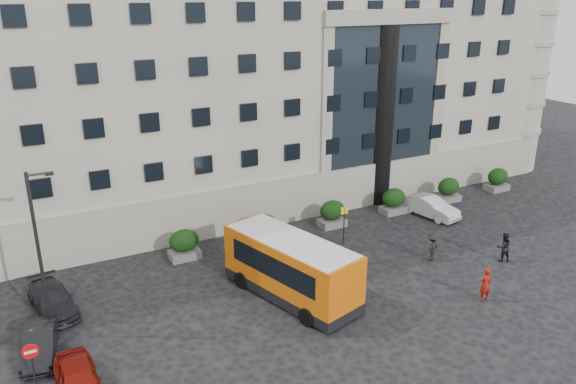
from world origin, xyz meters
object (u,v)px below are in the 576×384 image
Objects in this scene: hedge_f at (497,179)px; bus_stop_sign at (344,219)px; parked_car_c at (52,300)px; hedge_e at (448,189)px; hedge_b at (263,228)px; pedestrian_c at (432,247)px; hedge_a at (184,244)px; hedge_d at (394,201)px; hedge_c at (332,214)px; street_lamp at (40,250)px; no_entry_sign at (32,359)px; minibus at (291,266)px; parked_car_a at (79,382)px; white_taxi at (430,207)px; pedestrian_b at (504,247)px; parked_car_b at (39,344)px; pedestrian_a at (485,284)px.

bus_stop_sign reaches higher than hedge_f.
hedge_e is at bearing -2.41° from parked_car_c.
hedge_b reaches higher than pedestrian_c.
hedge_a and hedge_d have the same top height.
bus_stop_sign is at bearing -107.82° from hedge_c.
street_lamp reaches higher than no_entry_sign.
minibus is (-5.96, -4.10, 0.06)m from bus_stop_sign.
hedge_a is 12.33m from parked_car_a.
hedge_a is 1.00× the size of hedge_c.
bus_stop_sign is 17.22m from parked_car_c.
hedge_c is 0.23× the size of street_lamp.
hedge_e is at bearing 13.92° from bus_stop_sign.
pedestrian_b is (-0.94, -7.43, 0.19)m from white_taxi.
pedestrian_c is (20.57, -4.54, 0.23)m from parked_car_c.
minibus is 14.95m from white_taxi.
parked_car_a is at bearing -151.34° from hedge_c.
hedge_c is 1.02× the size of pedestrian_b.
white_taxi reaches higher than parked_car_b.
no_entry_sign is at bearing 19.30° from pedestrian_b.
hedge_e is 14.72m from pedestrian_a.
no_entry_sign reaches higher than pedestrian_c.
hedge_b is 16.03m from parked_car_a.
hedge_d is (5.20, 0.00, 0.00)m from hedge_c.
parked_car_a is at bearing -163.72° from hedge_f.
parked_car_c is (0.94, 3.63, 0.01)m from parked_car_b.
bus_stop_sign is (-11.30, -2.80, 0.80)m from hedge_e.
hedge_a is 1.02× the size of pedestrian_b.
hedge_a is at bearing 51.26° from parked_car_a.
pedestrian_c is (3.39, -4.33, -0.88)m from bus_stop_sign.
no_entry_sign is (-18.50, -6.04, -0.08)m from bus_stop_sign.
pedestrian_c is at bearing -151.45° from hedge_f.
hedge_a is 26.00m from hedge_f.
minibus reaches higher than parked_car_c.
no_entry_sign reaches higher than pedestrian_a.
hedge_d reaches higher than pedestrian_b.
parked_car_b is at bearing -155.73° from hedge_b.
white_taxi is at bearing -77.20° from pedestrian_b.
parked_car_c is at bearing -173.63° from hedge_d.
pedestrian_b reaches higher than parked_car_a.
pedestrian_c is at bearing 6.14° from parked_car_a.
parked_car_a is at bearing -84.96° from street_lamp.
hedge_d is 0.22× the size of minibus.
hedge_a is 9.94m from bus_stop_sign.
street_lamp is 4.07m from parked_car_b.
hedge_c is 21.33m from no_entry_sign.
hedge_b is 12.45m from white_taxi.
white_taxi reaches higher than parked_car_c.
pedestrian_b is at bearing -25.20° from minibus.
parked_car_a is 2.15× the size of pedestrian_a.
parked_car_a is (-11.04, -2.89, -1.11)m from minibus.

